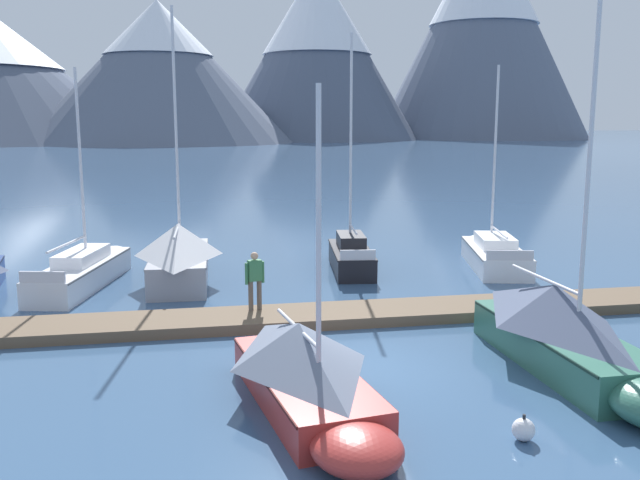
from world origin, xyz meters
TOP-DOWN VIEW (x-y plane):
  - ground_plane at (0.00, 0.00)m, footprint 700.00×700.00m
  - mountain_central_massif at (-19.03, 165.96)m, footprint 67.28×67.28m
  - mountain_shoulder_ridge at (23.98, 188.09)m, footprint 58.87×58.87m
  - mountain_east_summit at (77.81, 198.44)m, footprint 66.80×66.80m
  - dock at (0.00, 4.00)m, footprint 24.59×3.17m
  - sailboat_second_berth at (-7.79, 9.54)m, footprint 2.63×7.18m
  - sailboat_mid_dock_port at (-4.55, 9.61)m, footprint 2.22×6.70m
  - sailboat_mid_dock_starboard at (-1.33, -1.91)m, footprint 2.94×6.33m
  - sailboat_far_berth at (1.85, 10.94)m, footprint 1.75×5.65m
  - sailboat_outer_slip at (4.79, -0.62)m, footprint 2.31×7.06m
  - sailboat_end_of_dock at (7.55, 10.74)m, footprint 2.91×6.78m
  - person_on_dock at (-2.11, 4.33)m, footprint 0.56×0.34m
  - mooring_buoy_channel_marker at (2.33, -3.87)m, footprint 0.41×0.41m

SIDE VIEW (x-z plane):
  - ground_plane at x=0.00m, z-range 0.00..0.00m
  - dock at x=0.00m, z-range 0.00..0.30m
  - mooring_buoy_channel_marker at x=2.33m, z-range -0.04..0.46m
  - sailboat_end_of_dock at x=7.55m, z-range -3.36..4.40m
  - sailboat_second_berth at x=-7.79m, z-range -3.17..4.25m
  - sailboat_far_berth at x=1.85m, z-range -3.84..5.00m
  - sailboat_mid_dock_starboard at x=-1.33m, z-range -2.42..3.90m
  - sailboat_outer_slip at x=4.79m, z-range -3.82..5.57m
  - sailboat_mid_dock_port at x=-4.55m, z-range -3.75..5.77m
  - person_on_dock at x=-2.11m, z-range 0.42..2.11m
  - mountain_central_massif at x=-19.03m, z-range 0.63..35.83m
  - mountain_shoulder_ridge at x=23.98m, z-range 1.55..51.34m
  - mountain_east_summit at x=77.81m, z-range 1.91..69.31m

